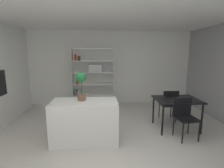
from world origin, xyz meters
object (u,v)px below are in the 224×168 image
potted_plant_on_island (81,83)px  dining_table (177,102)px  open_bookshelf (92,76)px  dining_chair_near (184,114)px  kitchen_island (85,121)px  dining_chair_far (169,103)px

potted_plant_on_island → dining_table: 2.36m
open_bookshelf → dining_chair_near: (2.14, -2.36, -0.56)m
open_bookshelf → potted_plant_on_island: bearing=-92.4°
kitchen_island → dining_chair_near: (2.18, 0.04, 0.09)m
potted_plant_on_island → open_bookshelf: 2.33m
dining_table → dining_chair_far: size_ratio=1.18×
dining_table → open_bookshelf: bearing=138.2°
kitchen_island → dining_chair_far: bearing=22.4°
open_bookshelf → dining_table: 2.92m
potted_plant_on_island → dining_chair_far: 2.50m
dining_table → dining_chair_near: dining_chair_near is taller
dining_chair_near → open_bookshelf: bearing=125.6°
kitchen_island → open_bookshelf: open_bookshelf is taller
open_bookshelf → dining_table: bearing=-41.8°
dining_table → dining_chair_far: 0.46m
potted_plant_on_island → dining_table: size_ratio=0.57×
kitchen_island → dining_chair_near: kitchen_island is taller
dining_chair_far → dining_chair_near: (-0.01, -0.87, 0.00)m
dining_chair_near → dining_table: bearing=81.9°
potted_plant_on_island → dining_chair_near: potted_plant_on_island is taller
potted_plant_on_island → dining_chair_near: 2.35m
dining_chair_far → open_bookshelf: bearing=-32.2°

